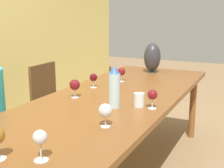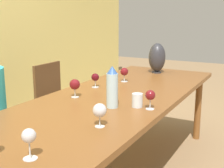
% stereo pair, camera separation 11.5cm
% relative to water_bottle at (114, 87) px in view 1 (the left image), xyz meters
% --- Properties ---
extents(dining_table, '(2.81, 0.97, 0.75)m').
position_rel_water_bottle_xyz_m(dining_table, '(0.24, 0.14, -0.20)').
color(dining_table, brown).
rests_on(dining_table, ground_plane).
extents(water_bottle, '(0.08, 0.08, 0.29)m').
position_rel_water_bottle_xyz_m(water_bottle, '(0.00, 0.00, 0.00)').
color(water_bottle, '#ADCCD6').
rests_on(water_bottle, dining_table).
extents(water_tumbler, '(0.08, 0.08, 0.10)m').
position_rel_water_bottle_xyz_m(water_tumbler, '(0.09, -0.15, -0.09)').
color(water_tumbler, silver).
rests_on(water_tumbler, dining_table).
extents(vase, '(0.18, 0.18, 0.32)m').
position_rel_water_bottle_xyz_m(vase, '(1.35, 0.18, 0.03)').
color(vase, '#2D2D33').
rests_on(vase, dining_table).
extents(wine_glass_1, '(0.08, 0.08, 0.14)m').
position_rel_water_bottle_xyz_m(wine_glass_1, '(-0.37, -0.12, -0.05)').
color(wine_glass_1, silver).
rests_on(wine_glass_1, dining_table).
extents(wine_glass_2, '(0.07, 0.07, 0.13)m').
position_rel_water_bottle_xyz_m(wine_glass_2, '(0.79, 0.29, -0.05)').
color(wine_glass_2, silver).
rests_on(wine_glass_2, dining_table).
extents(wine_glass_3, '(0.08, 0.08, 0.14)m').
position_rel_water_bottle_xyz_m(wine_glass_3, '(0.10, 0.38, -0.04)').
color(wine_glass_3, silver).
rests_on(wine_glass_3, dining_table).
extents(wine_glass_4, '(0.07, 0.07, 0.14)m').
position_rel_water_bottle_xyz_m(wine_glass_4, '(-0.86, -0.05, -0.04)').
color(wine_glass_4, silver).
rests_on(wine_glass_4, dining_table).
extents(wine_glass_5, '(0.07, 0.07, 0.12)m').
position_rel_water_bottle_xyz_m(wine_glass_5, '(0.45, 0.41, -0.05)').
color(wine_glass_5, silver).
rests_on(wine_glass_5, dining_table).
extents(wine_glass_6, '(0.07, 0.07, 0.13)m').
position_rel_water_bottle_xyz_m(wine_glass_6, '(0.08, -0.25, -0.05)').
color(wine_glass_6, silver).
rests_on(wine_glass_6, dining_table).
extents(chair_far, '(0.44, 0.44, 0.88)m').
position_rel_water_bottle_xyz_m(chair_far, '(0.65, 0.99, -0.41)').
color(chair_far, brown).
rests_on(chair_far, ground_plane).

